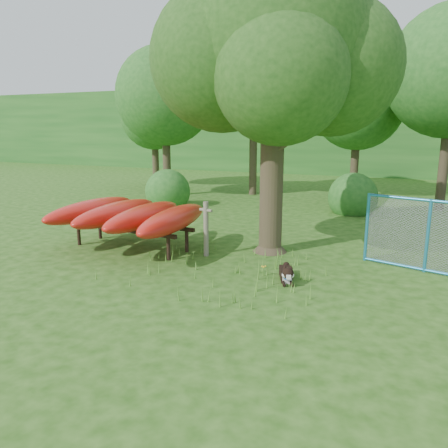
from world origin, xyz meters
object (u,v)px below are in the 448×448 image
at_px(kayak_rack, 130,215).
at_px(fence_section, 428,236).
at_px(oak_tree, 273,53).
at_px(husky_dog, 287,274).

distance_m(kayak_rack, fence_section, 7.10).
xyz_separation_m(oak_tree, husky_dog, (1.03, -2.03, -4.64)).
bearing_deg(fence_section, kayak_rack, -155.93).
height_order(oak_tree, husky_dog, oak_tree).
bearing_deg(husky_dog, fence_section, 13.14).
height_order(husky_dog, fence_section, fence_section).
distance_m(oak_tree, kayak_rack, 5.30).
distance_m(oak_tree, fence_section, 5.41).
distance_m(oak_tree, husky_dog, 5.17).
relative_size(kayak_rack, husky_dog, 3.83).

